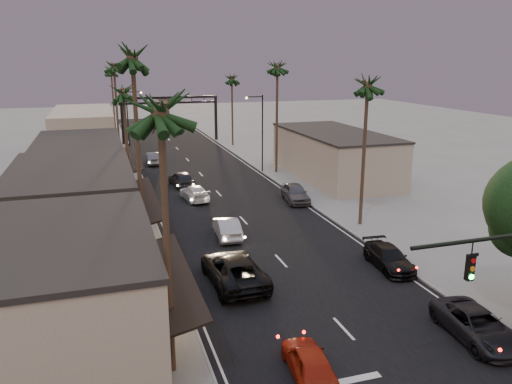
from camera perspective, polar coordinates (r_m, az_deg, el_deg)
ground at (r=52.60m, az=-5.05°, el=0.65°), size 200.00×200.00×0.00m
road at (r=57.36m, az=-6.13°, el=1.83°), size 14.00×120.00×0.02m
sidewalk_left at (r=63.17m, az=-15.90°, el=2.61°), size 5.00×92.00×0.12m
sidewalk_right at (r=66.33m, az=0.73°, el=3.76°), size 5.00×92.00×0.12m
storefront_near at (r=24.19m, az=-21.36°, el=-11.09°), size 8.00×12.00×5.50m
storefront_mid at (r=37.32m, az=-20.14°, el=-1.85°), size 8.00×14.00×5.50m
storefront_far at (r=52.91m, az=-19.48°, el=2.71°), size 8.00×16.00×5.00m
storefront_dist at (r=75.52m, az=-19.07°, el=6.58°), size 8.00×20.00×6.00m
building_right at (r=56.62m, az=8.89°, el=4.15°), size 8.00×18.00×5.00m
arch at (r=80.89m, az=-9.82°, el=9.49°), size 15.20×0.40×7.27m
streetlight_right at (r=58.11m, az=0.48°, el=7.43°), size 2.13×0.30×9.00m
streetlight_left at (r=68.36m, az=-14.22°, el=8.11°), size 2.13×0.30×9.00m
palm_la at (r=19.01m, az=-10.94°, el=10.14°), size 3.20×3.20×13.20m
palm_lb at (r=31.90m, az=-14.00°, el=15.32°), size 3.20×3.20×15.20m
palm_lc at (r=45.94m, az=-14.97°, el=11.37°), size 3.20×3.20×12.20m
palm_ld at (r=64.86m, az=-15.97°, el=13.94°), size 3.20×3.20×14.20m
palm_ra at (r=39.01m, az=12.69°, el=12.39°), size 3.20×3.20×13.20m
palm_rb at (r=57.21m, az=2.46°, el=14.42°), size 3.20×3.20×14.20m
palm_rc at (r=76.37m, az=-2.78°, el=13.09°), size 3.20×3.20×12.20m
palm_far at (r=87.87m, az=-16.25°, el=13.41°), size 3.20×3.20×13.20m
oncoming_red at (r=22.17m, az=6.08°, el=-18.71°), size 2.06×4.22×1.39m
oncoming_pickup at (r=29.92m, az=-2.56°, el=-8.83°), size 3.13×6.50×1.79m
oncoming_silver at (r=37.43m, az=-3.33°, el=-4.09°), size 1.93×4.67×1.50m
oncoming_white at (r=47.53m, az=-7.06°, el=-0.10°), size 2.52×5.00×1.39m
oncoming_dgrey at (r=52.71m, az=-8.50°, el=1.48°), size 2.54×4.99×1.63m
oncoming_grey_far at (r=64.70m, az=-11.67°, el=3.81°), size 1.67×4.73×1.55m
curbside_near at (r=26.70m, az=23.95°, el=-13.73°), size 2.76×5.31×1.43m
curbside_black at (r=33.20m, az=14.95°, el=-7.26°), size 2.32×4.88×1.37m
curbside_grey at (r=46.77m, az=4.50°, el=-0.09°), size 2.51×5.11×1.68m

